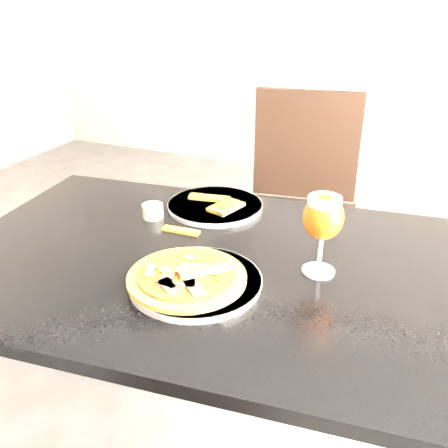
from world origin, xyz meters
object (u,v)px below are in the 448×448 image
at_px(chair_far, 299,205).
at_px(pizza, 187,276).
at_px(dining_table, 202,290).
at_px(beer_glass, 323,218).

distance_m(chair_far, pizza, 1.04).
bearing_deg(dining_table, pizza, -83.57).
xyz_separation_m(dining_table, pizza, (0.03, -0.12, 0.11)).
height_order(chair_far, beer_glass, chair_far).
relative_size(chair_far, beer_glass, 5.21).
bearing_deg(pizza, dining_table, 102.79).
bearing_deg(dining_table, chair_far, 83.51).
height_order(dining_table, beer_glass, beer_glass).
bearing_deg(chair_far, dining_table, -99.17).
relative_size(dining_table, beer_glass, 6.97).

